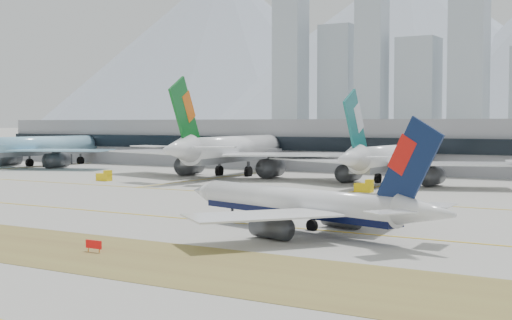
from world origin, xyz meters
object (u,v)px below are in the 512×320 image
Objects in this scene: widebody_korean at (35,148)px; widebody_eva at (232,151)px; taxiing_airliner at (304,205)px; widebody_cathay at (391,159)px; terminal at (397,145)px.

widebody_eva is at bearing -90.81° from widebody_korean.
widebody_eva is at bearing -35.68° from taxiing_airliner.
taxiing_airliner is at bearing -119.43° from widebody_korean.
widebody_cathay reaches higher than terminal.
widebody_korean is 0.93× the size of widebody_eva.
widebody_korean is (-135.28, 77.35, 2.50)m from taxiing_airliner.
widebody_cathay is at bearing -61.99° from taxiing_airliner.
widebody_eva reaches higher than terminal.
widebody_eva is 0.25× the size of terminal.
taxiing_airliner is 76.81m from widebody_cathay.
taxiing_airliner is 0.68× the size of widebody_korean.
taxiing_airliner is 155.86m from widebody_korean.
widebody_korean is 119.28m from widebody_cathay.
widebody_eva reaches higher than widebody_cathay.
terminal is at bearing 18.76° from widebody_cathay.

